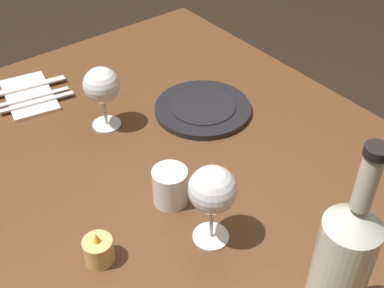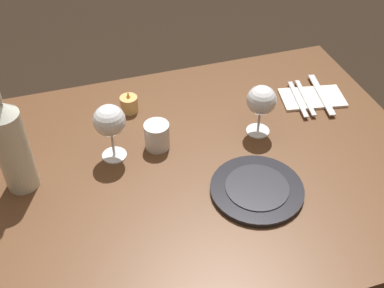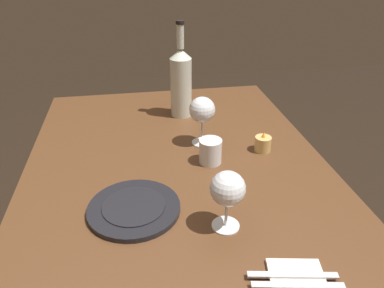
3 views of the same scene
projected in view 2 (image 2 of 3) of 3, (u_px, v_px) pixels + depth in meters
The scene contains 11 objects.
dining_table at pixel (181, 192), 1.30m from camera, with size 1.30×0.90×0.74m.
wine_glass_left at pixel (261, 101), 1.28m from camera, with size 0.08×0.08×0.15m.
wine_glass_right at pixel (109, 122), 1.19m from camera, with size 0.08×0.08×0.16m.
wine_bottle at pixel (11, 144), 1.11m from camera, with size 0.08×0.08×0.35m.
water_tumbler at pixel (157, 137), 1.28m from camera, with size 0.07×0.07×0.08m.
votive_candle at pixel (129, 104), 1.40m from camera, with size 0.05×0.05×0.07m.
dinner_plate at pixel (257, 189), 1.17m from camera, with size 0.23×0.23×0.02m.
folded_napkin at pixel (312, 98), 1.46m from camera, with size 0.21×0.14×0.01m.
fork_inner at pixel (305, 98), 1.45m from camera, with size 0.05×0.18×0.00m.
fork_outer at pixel (298, 99), 1.44m from camera, with size 0.05×0.18×0.00m.
table_knife at pixel (321, 94), 1.46m from camera, with size 0.06×0.21×0.00m.
Camera 2 is at (-0.23, -0.85, 1.61)m, focal length 44.62 mm.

